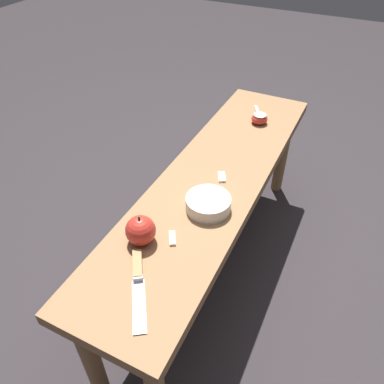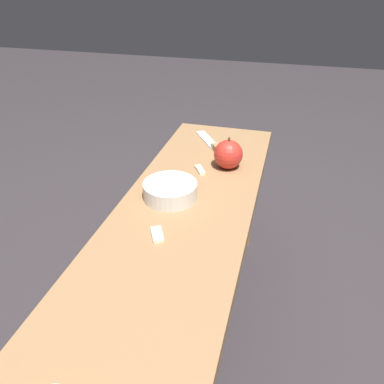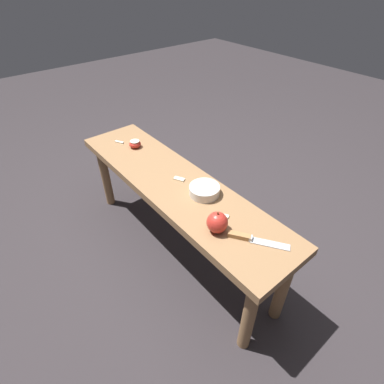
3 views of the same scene
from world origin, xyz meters
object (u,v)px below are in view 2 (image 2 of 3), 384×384
at_px(bowl, 170,190).
at_px(apple_whole, 228,154).
at_px(knife, 216,147).
at_px(wooden_bench, 170,262).

bearing_deg(bowl, apple_whole, 151.01).
bearing_deg(knife, wooden_bench, 145.64).
bearing_deg(bowl, wooden_bench, 16.84).
height_order(knife, apple_whole, apple_whole).
relative_size(wooden_bench, bowl, 9.71).
height_order(wooden_bench, knife, knife).
distance_m(apple_whole, bowl, 0.24).
bearing_deg(knife, apple_whole, 173.80).
distance_m(knife, bowl, 0.33).
xyz_separation_m(apple_whole, bowl, (0.21, -0.11, -0.02)).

